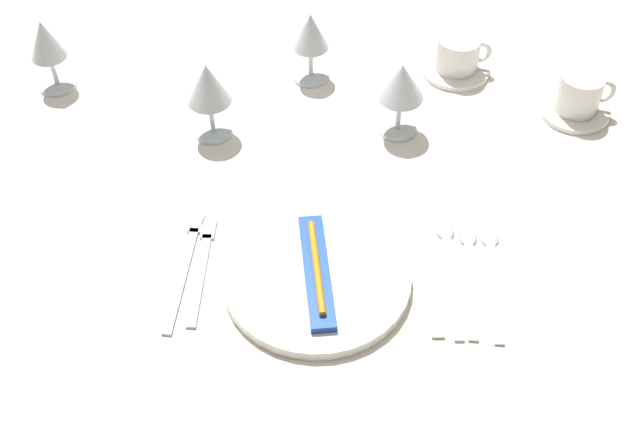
{
  "coord_description": "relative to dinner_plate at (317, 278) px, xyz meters",
  "views": [
    {
      "loc": [
        0.05,
        -1.04,
        1.7
      ],
      "look_at": [
        0.02,
        -0.16,
        0.76
      ],
      "focal_mm": 46.53,
      "sensor_mm": 36.0,
      "label": 1
    }
  ],
  "objects": [
    {
      "name": "toothbrush_package",
      "position": [
        0.0,
        0.0,
        0.02
      ],
      "size": [
        0.07,
        0.21,
        0.02
      ],
      "color": "blue",
      "rests_on": "dinner_plate"
    },
    {
      "name": "spoon_tea",
      "position": [
        0.26,
        0.03,
        -0.01
      ],
      "size": [
        0.03,
        0.22,
        0.01
      ],
      "color": "beige",
      "rests_on": "dining_table"
    },
    {
      "name": "wine_glass_right",
      "position": [
        0.13,
        0.34,
        0.09
      ],
      "size": [
        0.08,
        0.08,
        0.14
      ],
      "color": "silver",
      "rests_on": "dining_table"
    },
    {
      "name": "saucer_right",
      "position": [
        0.44,
        0.41,
        -0.0
      ],
      "size": [
        0.13,
        0.13,
        0.01
      ],
      "primitive_type": "cylinder",
      "color": "white",
      "rests_on": "dining_table"
    },
    {
      "name": "wine_glass_left",
      "position": [
        -0.03,
        0.49,
        0.08
      ],
      "size": [
        0.07,
        0.07,
        0.14
      ],
      "color": "silver",
      "rests_on": "dining_table"
    },
    {
      "name": "dinner_plate",
      "position": [
        0.0,
        0.0,
        0.0
      ],
      "size": [
        0.28,
        0.28,
        0.02
      ],
      "primitive_type": "cylinder",
      "color": "white",
      "rests_on": "dining_table"
    },
    {
      "name": "spoon_soup",
      "position": [
        0.2,
        0.04,
        -0.01
      ],
      "size": [
        0.03,
        0.23,
        0.01
      ],
      "color": "beige",
      "rests_on": "dining_table"
    },
    {
      "name": "saucer_left",
      "position": [
        0.24,
        0.52,
        -0.0
      ],
      "size": [
        0.13,
        0.13,
        0.01
      ],
      "primitive_type": "cylinder",
      "color": "white",
      "rests_on": "dining_table"
    },
    {
      "name": "wine_glass_centre",
      "position": [
        -0.5,
        0.44,
        0.09
      ],
      "size": [
        0.07,
        0.07,
        0.14
      ],
      "color": "silver",
      "rests_on": "dining_table"
    },
    {
      "name": "wine_glass_far",
      "position": [
        -0.19,
        0.32,
        0.09
      ],
      "size": [
        0.08,
        0.08,
        0.15
      ],
      "color": "silver",
      "rests_on": "dining_table"
    },
    {
      "name": "ground_plane",
      "position": [
        -0.02,
        0.28,
        -0.75
      ],
      "size": [
        6.0,
        6.0,
        0.0
      ],
      "primitive_type": "plane",
      "color": "#4C3828"
    },
    {
      "name": "fork_outer",
      "position": [
        -0.17,
        0.02,
        -0.01
      ],
      "size": [
        0.02,
        0.21,
        0.0
      ],
      "color": "beige",
      "rests_on": "dining_table"
    },
    {
      "name": "spoon_dessert",
      "position": [
        0.23,
        0.04,
        -0.01
      ],
      "size": [
        0.03,
        0.22,
        0.01
      ],
      "color": "beige",
      "rests_on": "dining_table"
    },
    {
      "name": "fork_inner",
      "position": [
        -0.2,
        0.02,
        -0.01
      ],
      "size": [
        0.03,
        0.23,
        0.0
      ],
      "color": "beige",
      "rests_on": "dining_table"
    },
    {
      "name": "dinner_knife",
      "position": [
        0.17,
        0.02,
        -0.01
      ],
      "size": [
        0.02,
        0.24,
        0.0
      ],
      "color": "beige",
      "rests_on": "dining_table"
    },
    {
      "name": "coffee_cup_left",
      "position": [
        0.24,
        0.52,
        0.03
      ],
      "size": [
        0.1,
        0.08,
        0.06
      ],
      "color": "white",
      "rests_on": "saucer_left"
    },
    {
      "name": "dining_table",
      "position": [
        -0.02,
        0.28,
        -0.09
      ],
      "size": [
        1.8,
        1.11,
        0.74
      ],
      "color": "silver",
      "rests_on": "ground"
    },
    {
      "name": "coffee_cup_right",
      "position": [
        0.45,
        0.41,
        0.04
      ],
      "size": [
        0.1,
        0.08,
        0.07
      ],
      "color": "white",
      "rests_on": "saucer_right"
    }
  ]
}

